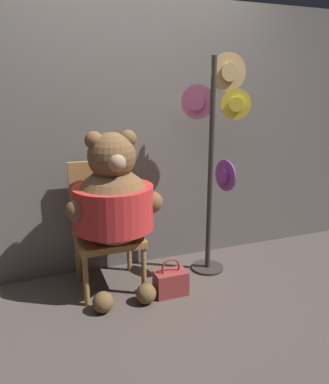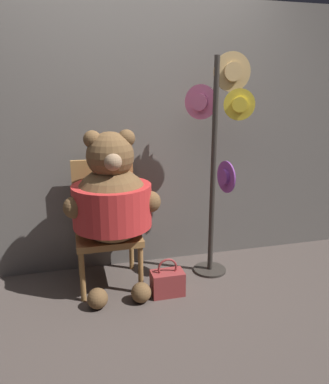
% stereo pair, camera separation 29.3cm
% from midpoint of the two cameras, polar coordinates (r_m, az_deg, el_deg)
% --- Properties ---
extents(ground_plane, '(14.00, 14.00, 0.00)m').
position_cam_midpoint_polar(ground_plane, '(2.98, 0.61, -15.60)').
color(ground_plane, '#4C423D').
extents(wall_back, '(8.00, 0.10, 2.25)m').
position_cam_midpoint_polar(wall_back, '(3.21, -2.44, 8.09)').
color(wall_back, '#66605B').
rests_on(wall_back, ground_plane).
extents(chair, '(0.50, 0.48, 0.99)m').
position_cam_midpoint_polar(chair, '(3.03, -6.17, -4.37)').
color(chair, '#9E703D').
rests_on(chair, ground_plane).
extents(teddy_bear, '(0.72, 0.64, 1.25)m').
position_cam_midpoint_polar(teddy_bear, '(2.80, -5.06, -1.34)').
color(teddy_bear, brown).
rests_on(teddy_bear, ground_plane).
extents(hat_display_rack, '(0.48, 0.50, 1.81)m').
position_cam_midpoint_polar(hat_display_rack, '(3.04, 11.00, 6.44)').
color(hat_display_rack, '#332D28').
rests_on(hat_display_rack, ground_plane).
extents(handbag_on_ground, '(0.25, 0.15, 0.30)m').
position_cam_midpoint_polar(handbag_on_ground, '(2.95, 3.38, -13.64)').
color(handbag_on_ground, maroon).
rests_on(handbag_on_ground, ground_plane).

